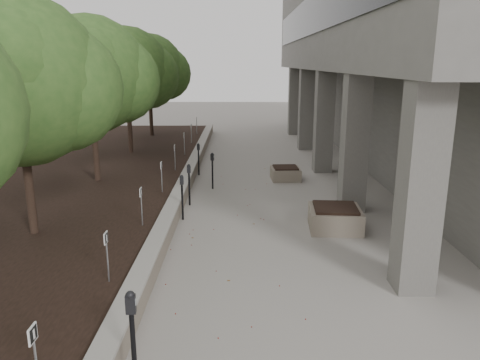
{
  "coord_description": "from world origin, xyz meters",
  "views": [
    {
      "loc": [
        0.04,
        -7.19,
        4.29
      ],
      "look_at": [
        0.06,
        5.64,
        1.0
      ],
      "focal_mm": 34.34,
      "sensor_mm": 36.0,
      "label": 1
    }
  ],
  "objects_px": {
    "parking_meter_1": "(133,343)",
    "crabapple_tree_2": "(21,117)",
    "parking_meter_4": "(212,171)",
    "crabapple_tree_4": "(128,91)",
    "crabapple_tree_3": "(91,100)",
    "crabapple_tree_5": "(149,85)",
    "parking_meter_2": "(182,197)",
    "parking_meter_3": "(189,185)",
    "planter_front": "(335,218)",
    "planter_back": "(285,173)",
    "parking_meter_5": "(199,159)"
  },
  "relations": [
    {
      "from": "crabapple_tree_5",
      "to": "parking_meter_3",
      "type": "height_order",
      "value": "crabapple_tree_5"
    },
    {
      "from": "crabapple_tree_3",
      "to": "crabapple_tree_4",
      "type": "xyz_separation_m",
      "value": [
        0.0,
        5.0,
        0.0
      ]
    },
    {
      "from": "parking_meter_1",
      "to": "planter_back",
      "type": "bearing_deg",
      "value": 71.22
    },
    {
      "from": "parking_meter_2",
      "to": "parking_meter_3",
      "type": "relative_size",
      "value": 1.0
    },
    {
      "from": "parking_meter_2",
      "to": "parking_meter_3",
      "type": "height_order",
      "value": "parking_meter_3"
    },
    {
      "from": "parking_meter_1",
      "to": "crabapple_tree_3",
      "type": "bearing_deg",
      "value": 105.54
    },
    {
      "from": "crabapple_tree_3",
      "to": "crabapple_tree_5",
      "type": "relative_size",
      "value": 1.0
    },
    {
      "from": "crabapple_tree_3",
      "to": "parking_meter_2",
      "type": "height_order",
      "value": "crabapple_tree_3"
    },
    {
      "from": "crabapple_tree_3",
      "to": "parking_meter_5",
      "type": "bearing_deg",
      "value": 35.78
    },
    {
      "from": "parking_meter_4",
      "to": "parking_meter_2",
      "type": "bearing_deg",
      "value": -86.28
    },
    {
      "from": "parking_meter_3",
      "to": "parking_meter_4",
      "type": "height_order",
      "value": "parking_meter_3"
    },
    {
      "from": "crabapple_tree_2",
      "to": "planter_back",
      "type": "xyz_separation_m",
      "value": [
        6.58,
        6.65,
        -2.87
      ]
    },
    {
      "from": "parking_meter_5",
      "to": "crabapple_tree_2",
      "type": "bearing_deg",
      "value": -122.99
    },
    {
      "from": "parking_meter_5",
      "to": "planter_back",
      "type": "relative_size",
      "value": 1.2
    },
    {
      "from": "planter_front",
      "to": "crabapple_tree_2",
      "type": "bearing_deg",
      "value": -169.86
    },
    {
      "from": "crabapple_tree_2",
      "to": "crabapple_tree_3",
      "type": "distance_m",
      "value": 5.0
    },
    {
      "from": "planter_front",
      "to": "parking_meter_3",
      "type": "bearing_deg",
      "value": 152.81
    },
    {
      "from": "crabapple_tree_3",
      "to": "parking_meter_2",
      "type": "xyz_separation_m",
      "value": [
        3.25,
        -2.94,
        -2.47
      ]
    },
    {
      "from": "crabapple_tree_2",
      "to": "parking_meter_2",
      "type": "height_order",
      "value": "crabapple_tree_2"
    },
    {
      "from": "parking_meter_4",
      "to": "crabapple_tree_4",
      "type": "bearing_deg",
      "value": 144.96
    },
    {
      "from": "crabapple_tree_4",
      "to": "parking_meter_2",
      "type": "bearing_deg",
      "value": -67.74
    },
    {
      "from": "parking_meter_2",
      "to": "parking_meter_3",
      "type": "xyz_separation_m",
      "value": [
        0.05,
        1.35,
        0.0
      ]
    },
    {
      "from": "crabapple_tree_2",
      "to": "crabapple_tree_4",
      "type": "relative_size",
      "value": 1.0
    },
    {
      "from": "parking_meter_5",
      "to": "parking_meter_3",
      "type": "bearing_deg",
      "value": -98.37
    },
    {
      "from": "parking_meter_4",
      "to": "planter_front",
      "type": "height_order",
      "value": "parking_meter_4"
    },
    {
      "from": "crabapple_tree_3",
      "to": "crabapple_tree_4",
      "type": "distance_m",
      "value": 5.0
    },
    {
      "from": "parking_meter_1",
      "to": "parking_meter_3",
      "type": "relative_size",
      "value": 1.15
    },
    {
      "from": "parking_meter_3",
      "to": "parking_meter_4",
      "type": "bearing_deg",
      "value": 59.08
    },
    {
      "from": "parking_meter_3",
      "to": "planter_front",
      "type": "height_order",
      "value": "parking_meter_3"
    },
    {
      "from": "crabapple_tree_3",
      "to": "parking_meter_4",
      "type": "bearing_deg",
      "value": 4.69
    },
    {
      "from": "planter_back",
      "to": "crabapple_tree_2",
      "type": "bearing_deg",
      "value": -134.73
    },
    {
      "from": "crabapple_tree_3",
      "to": "crabapple_tree_5",
      "type": "height_order",
      "value": "same"
    },
    {
      "from": "parking_meter_1",
      "to": "planter_front",
      "type": "height_order",
      "value": "parking_meter_1"
    },
    {
      "from": "parking_meter_1",
      "to": "crabapple_tree_2",
      "type": "bearing_deg",
      "value": 121.38
    },
    {
      "from": "crabapple_tree_3",
      "to": "planter_front",
      "type": "distance_m",
      "value": 8.71
    },
    {
      "from": "crabapple_tree_5",
      "to": "planter_back",
      "type": "height_order",
      "value": "crabapple_tree_5"
    },
    {
      "from": "parking_meter_4",
      "to": "planter_back",
      "type": "xyz_separation_m",
      "value": [
        2.68,
        1.33,
        -0.4
      ]
    },
    {
      "from": "parking_meter_1",
      "to": "crabapple_tree_4",
      "type": "bearing_deg",
      "value": 99.38
    },
    {
      "from": "parking_meter_3",
      "to": "crabapple_tree_5",
      "type": "bearing_deg",
      "value": 92.59
    },
    {
      "from": "parking_meter_3",
      "to": "parking_meter_4",
      "type": "relative_size",
      "value": 1.01
    },
    {
      "from": "crabapple_tree_3",
      "to": "parking_meter_1",
      "type": "height_order",
      "value": "crabapple_tree_3"
    },
    {
      "from": "planter_front",
      "to": "crabapple_tree_5",
      "type": "bearing_deg",
      "value": 118.34
    },
    {
      "from": "crabapple_tree_2",
      "to": "parking_meter_2",
      "type": "relative_size",
      "value": 4.19
    },
    {
      "from": "parking_meter_1",
      "to": "crabapple_tree_5",
      "type": "bearing_deg",
      "value": 96.18
    },
    {
      "from": "crabapple_tree_5",
      "to": "parking_meter_2",
      "type": "height_order",
      "value": "crabapple_tree_5"
    },
    {
      "from": "crabapple_tree_4",
      "to": "parking_meter_4",
      "type": "distance_m",
      "value": 6.58
    },
    {
      "from": "planter_front",
      "to": "planter_back",
      "type": "distance_m",
      "value": 5.39
    },
    {
      "from": "crabapple_tree_5",
      "to": "parking_meter_1",
      "type": "distance_m",
      "value": 20.37
    },
    {
      "from": "crabapple_tree_5",
      "to": "parking_meter_3",
      "type": "bearing_deg",
      "value": -74.1
    },
    {
      "from": "crabapple_tree_5",
      "to": "parking_meter_5",
      "type": "bearing_deg",
      "value": -67.0
    }
  ]
}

